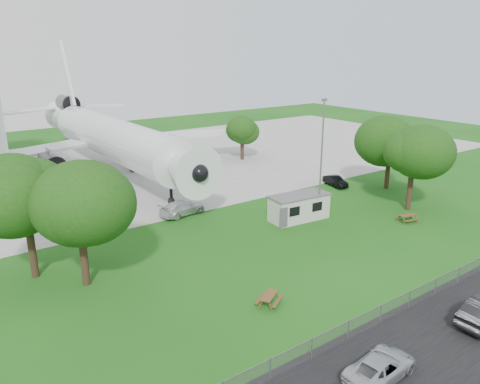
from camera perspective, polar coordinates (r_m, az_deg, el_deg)
ground at (r=38.91m, az=7.38°, el=-8.42°), size 160.00×160.00×0.00m
asphalt_strip at (r=32.03m, az=24.06°, el=-16.00°), size 120.00×8.00×0.02m
concrete_apron at (r=69.84m, az=-14.37°, el=2.87°), size 120.00×46.00×0.03m
airliner at (r=66.10m, az=-15.62°, el=6.65°), size 46.36×47.73×17.69m
site_cabin at (r=47.57m, az=7.21°, el=-1.82°), size 6.86×3.26×2.62m
picnic_west at (r=32.79m, az=3.58°, el=-13.55°), size 2.32×2.22×0.76m
picnic_east at (r=49.81m, az=19.72°, el=-3.46°), size 2.12×1.91×0.76m
fence at (r=33.53m, az=18.82°, el=-13.79°), size 58.00×0.04×1.30m
lamp_mast at (r=46.55m, az=9.87°, el=3.65°), size 0.16×0.16×12.00m
tree_west_big at (r=37.21m, az=-24.84°, el=-0.17°), size 7.16×7.16×10.24m
tree_west_small at (r=34.62m, az=-19.12°, el=-1.45°), size 7.17×7.17×9.83m
tree_east_front at (r=51.97m, az=20.43°, el=4.48°), size 6.72×6.72×9.59m
tree_east_back at (r=59.44m, az=17.86°, el=5.70°), size 7.70×7.70×9.53m
tree_far_apron at (r=71.87m, az=0.27°, el=7.54°), size 5.53×5.53×7.36m
car_west_estate at (r=27.35m, az=16.75°, el=-19.75°), size 4.86×2.66×1.29m
car_ne_sedan at (r=59.84m, az=11.54°, el=1.30°), size 2.11×4.06×1.27m
car_apron_van at (r=49.01m, az=-7.03°, el=-1.93°), size 5.46×2.97×1.50m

